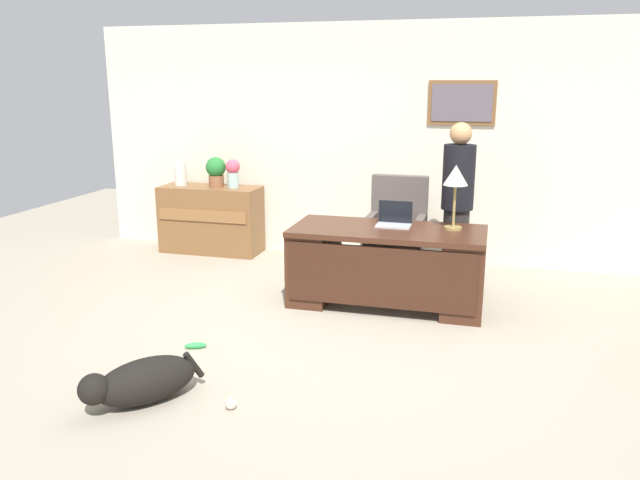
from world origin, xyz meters
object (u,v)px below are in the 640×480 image
object	(u,v)px
vase_empty	(180,173)
armchair	(396,233)
desk_lamp	(456,179)
laptop	(394,220)
dog_lying	(141,382)
vase_with_flowers	(233,172)
dog_toy_bone	(196,346)
potted_plant	(216,171)
dog_toy_plush	(167,371)
person_standing	(457,203)
credenza	(211,219)
desk	(387,264)
dog_toy_ball	(231,404)

from	to	relation	value
vase_empty	armchair	bearing A→B (deg)	-8.54
desk_lamp	vase_empty	world-z (taller)	desk_lamp
laptop	dog_lying	bearing A→B (deg)	-117.13
desk_lamp	vase_with_flowers	distance (m)	2.92
dog_toy_bone	potted_plant	bearing A→B (deg)	110.56
armchair	dog_lying	xyz separation A→B (m)	(-1.17, -3.22, -0.33)
laptop	dog_toy_plush	size ratio (longest dim) A/B	2.18
armchair	person_standing	world-z (taller)	person_standing
credenza	armchair	xyz separation A→B (m)	(2.34, -0.41, 0.08)
vase_with_flowers	dog_toy_bone	bearing A→B (deg)	-73.57
desk	vase_empty	size ratio (longest dim) A/B	6.00
desk	dog_toy_plush	size ratio (longest dim) A/B	12.11
desk	potted_plant	bearing A→B (deg)	149.98
desk	vase_with_flowers	xyz separation A→B (m)	(-2.09, 1.33, 0.60)
desk_lamp	credenza	bearing A→B (deg)	158.44
desk_lamp	dog_toy_ball	distance (m)	2.90
credenza	vase_with_flowers	distance (m)	0.67
desk	person_standing	bearing A→B (deg)	54.77
vase_empty	potted_plant	size ratio (longest dim) A/B	0.82
desk_lamp	dog_toy_ball	bearing A→B (deg)	-117.16
desk	dog_toy_ball	xyz separation A→B (m)	(-0.63, -2.21, -0.36)
dog_lying	dog_toy_bone	world-z (taller)	dog_lying
desk_lamp	dog_toy_ball	world-z (taller)	desk_lamp
laptop	potted_plant	bearing A→B (deg)	153.56
armchair	vase_with_flowers	xyz separation A→B (m)	(-2.03, 0.41, 0.52)
laptop	person_standing	bearing A→B (deg)	50.05
potted_plant	dog_toy_ball	bearing A→B (deg)	-64.72
desk_lamp	dog_toy_bone	xyz separation A→B (m)	(-1.86, -1.56, -1.17)
credenza	dog_toy_ball	size ratio (longest dim) A/B	16.20
laptop	vase_with_flowers	world-z (taller)	vase_with_flowers
dog_lying	desk	bearing A→B (deg)	61.86
vase_with_flowers	dog_toy_plush	distance (m)	3.44
vase_empty	dog_toy_ball	distance (m)	4.24
desk_lamp	dog_toy_plush	bearing A→B (deg)	-132.68
dog_toy_plush	dog_toy_bone	bearing A→B (deg)	90.00
credenza	dog_toy_ball	xyz separation A→B (m)	(1.76, -3.54, -0.37)
vase_with_flowers	potted_plant	bearing A→B (deg)	180.00
desk_lamp	vase_with_flowers	size ratio (longest dim) A/B	1.74
vase_with_flowers	dog_toy_plush	world-z (taller)	vase_with_flowers
potted_plant	dog_toy_plush	size ratio (longest dim) A/B	2.46
person_standing	desk_lamp	bearing A→B (deg)	-89.17
credenza	dog_toy_ball	distance (m)	3.97
desk_lamp	potted_plant	xyz separation A→B (m)	(-2.89, 1.18, -0.19)
person_standing	dog_toy_bone	bearing A→B (deg)	-129.95
vase_empty	dog_toy_ball	world-z (taller)	vase_empty
desk	vase_empty	world-z (taller)	vase_empty
potted_plant	dog_toy_ball	distance (m)	4.03
desk	laptop	xyz separation A→B (m)	(0.04, 0.17, 0.39)
laptop	potted_plant	size ratio (longest dim) A/B	0.89
person_standing	desk_lamp	size ratio (longest dim) A/B	2.82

